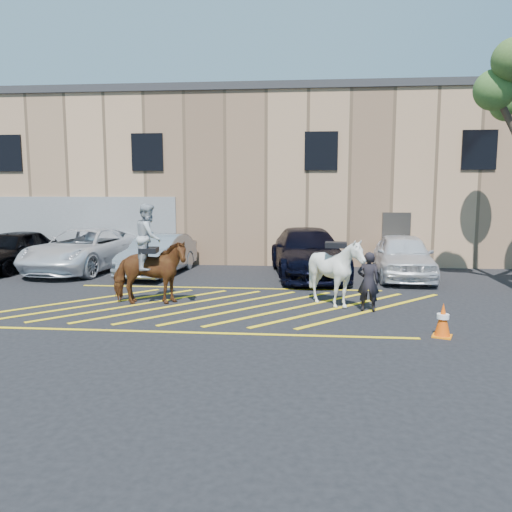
# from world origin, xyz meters

# --- Properties ---
(ground) EXTENTS (90.00, 90.00, 0.00)m
(ground) POSITION_xyz_m (0.00, 0.00, 0.00)
(ground) COLOR black
(ground) RESTS_ON ground
(car_black_suv) EXTENTS (2.15, 4.68, 1.55)m
(car_black_suv) POSITION_xyz_m (-8.84, 5.02, 0.78)
(car_black_suv) COLOR black
(car_black_suv) RESTS_ON ground
(car_white_pickup) EXTENTS (3.41, 6.10, 1.61)m
(car_white_pickup) POSITION_xyz_m (-6.02, 5.17, 0.81)
(car_white_pickup) COLOR white
(car_white_pickup) RESTS_ON ground
(car_silver_sedan) EXTENTS (1.99, 4.58, 1.47)m
(car_silver_sedan) POSITION_xyz_m (-2.94, 4.56, 0.73)
(car_silver_sedan) COLOR #939AA1
(car_silver_sedan) RESTS_ON ground
(car_blue_suv) EXTENTS (3.10, 6.07, 1.69)m
(car_blue_suv) POSITION_xyz_m (2.50, 4.81, 0.84)
(car_blue_suv) COLOR black
(car_blue_suv) RESTS_ON ground
(car_white_suv) EXTENTS (2.13, 4.69, 1.56)m
(car_white_suv) POSITION_xyz_m (5.83, 4.60, 0.78)
(car_white_suv) COLOR white
(car_white_suv) RESTS_ON ground
(handler) EXTENTS (0.59, 0.42, 1.53)m
(handler) POSITION_xyz_m (3.97, -0.47, 0.77)
(handler) COLOR black
(handler) RESTS_ON ground
(warehouse) EXTENTS (32.42, 10.20, 7.30)m
(warehouse) POSITION_xyz_m (-0.01, 11.99, 3.65)
(warehouse) COLOR tan
(warehouse) RESTS_ON ground
(hatching_zone) EXTENTS (12.60, 5.12, 0.01)m
(hatching_zone) POSITION_xyz_m (-0.00, -0.30, 0.01)
(hatching_zone) COLOR yellow
(hatching_zone) RESTS_ON ground
(mounted_bay) EXTENTS (2.15, 1.17, 2.72)m
(mounted_bay) POSITION_xyz_m (-1.80, -0.19, 1.10)
(mounted_bay) COLOR brown
(mounted_bay) RESTS_ON ground
(saddled_white) EXTENTS (1.63, 1.80, 1.85)m
(saddled_white) POSITION_xyz_m (3.17, -0.03, 0.93)
(saddled_white) COLOR silver
(saddled_white) RESTS_ON ground
(traffic_cone) EXTENTS (0.49, 0.49, 0.73)m
(traffic_cone) POSITION_xyz_m (5.25, -2.61, 0.37)
(traffic_cone) COLOR orange
(traffic_cone) RESTS_ON ground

